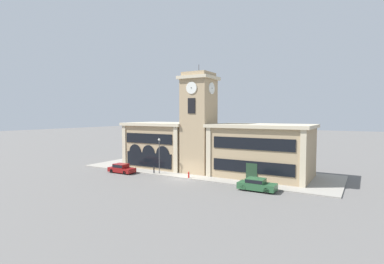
{
  "coord_description": "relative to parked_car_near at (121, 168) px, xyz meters",
  "views": [
    {
      "loc": [
        21.93,
        -34.66,
        8.83
      ],
      "look_at": [
        0.06,
        2.58,
        6.35
      ],
      "focal_mm": 28.0,
      "sensor_mm": 36.0,
      "label": 1
    }
  ],
  "objects": [
    {
      "name": "ground_plane",
      "position": [
        10.17,
        1.21,
        -0.72
      ],
      "size": [
        300.0,
        300.0,
        0.0
      ],
      "primitive_type": "plane",
      "color": "#605E5B"
    },
    {
      "name": "sidewalk_kerb",
      "position": [
        10.17,
        7.66,
        -0.64
      ],
      "size": [
        39.58,
        12.91,
        0.15
      ],
      "color": "gray",
      "rests_on": "ground_plane"
    },
    {
      "name": "clock_tower",
      "position": [
        10.17,
        5.9,
        6.88
      ],
      "size": [
        4.93,
        4.93,
        16.32
      ],
      "color": "tan",
      "rests_on": "ground_plane"
    },
    {
      "name": "town_hall_left_wing",
      "position": [
        2.24,
        7.92,
        3.06
      ],
      "size": [
        11.73,
        9.03,
        7.51
      ],
      "color": "tan",
      "rests_on": "ground_plane"
    },
    {
      "name": "town_hall_right_wing",
      "position": [
        19.27,
        7.93,
        3.06
      ],
      "size": [
        14.07,
        9.03,
        7.51
      ],
      "color": "tan",
      "rests_on": "ground_plane"
    },
    {
      "name": "parked_car_near",
      "position": [
        0.0,
        0.0,
        0.0
      ],
      "size": [
        4.25,
        1.79,
        1.39
      ],
      "rotation": [
        0.0,
        0.0,
        0.01
      ],
      "color": "maroon",
      "rests_on": "ground_plane"
    },
    {
      "name": "parked_car_mid",
      "position": [
        21.19,
        0.0,
        0.04
      ],
      "size": [
        4.37,
        1.91,
        1.45
      ],
      "rotation": [
        0.0,
        0.0,
        0.01
      ],
      "color": "#285633",
      "rests_on": "ground_plane"
    },
    {
      "name": "street_lamp",
      "position": [
        5.66,
        2.0,
        2.9
      ],
      "size": [
        0.36,
        0.36,
        5.2
      ],
      "color": "#4C4C51",
      "rests_on": "sidewalk_kerb"
    },
    {
      "name": "bollard",
      "position": [
        4.85,
        1.75,
        -0.05
      ],
      "size": [
        0.18,
        0.18,
        1.06
      ],
      "color": "black",
      "rests_on": "sidewalk_kerb"
    },
    {
      "name": "fire_hydrant",
      "position": [
        11.04,
        1.51,
        -0.15
      ],
      "size": [
        0.22,
        0.22,
        0.87
      ],
      "color": "red",
      "rests_on": "sidewalk_kerb"
    }
  ]
}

